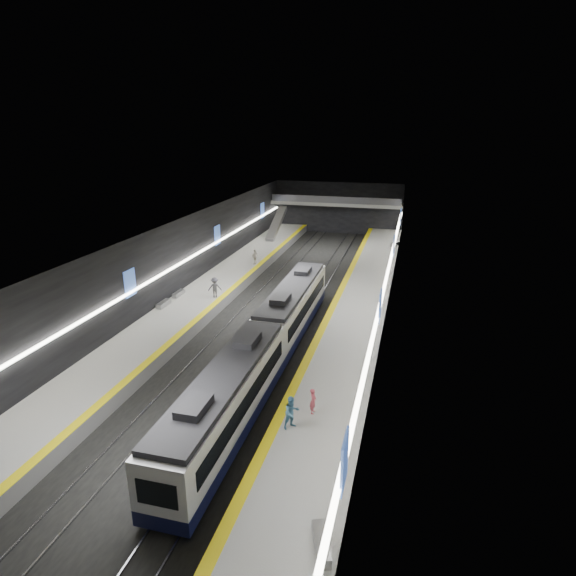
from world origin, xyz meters
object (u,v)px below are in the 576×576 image
(bench_right_far, at_px, (395,244))
(passenger_left_b, at_px, (215,288))
(bench_left_near, at_px, (163,304))
(bench_right_near, at_px, (321,544))
(passenger_right_a, at_px, (313,401))
(bench_left_far, at_px, (178,294))
(passenger_left_a, at_px, (255,257))
(train, at_px, (266,343))
(escalator, at_px, (276,223))
(passenger_right_b, at_px, (292,413))

(bench_right_far, xyz_separation_m, passenger_left_b, (-15.41, -25.01, 0.74))
(bench_left_near, bearing_deg, bench_right_near, -48.79)
(passenger_right_a, xyz_separation_m, passenger_left_b, (-12.96, 16.45, 0.22))
(bench_left_far, distance_m, passenger_left_a, 12.68)
(train, height_order, bench_right_near, train)
(escalator, distance_m, passenger_left_a, 14.98)
(escalator, distance_m, bench_right_far, 17.15)
(passenger_left_b, bearing_deg, bench_right_near, 97.90)
(bench_right_far, bearing_deg, bench_left_far, -104.82)
(passenger_left_b, bearing_deg, passenger_right_b, 100.86)
(bench_left_near, bearing_deg, bench_right_far, 56.99)
(escalator, height_order, bench_left_far, escalator)
(bench_right_near, bearing_deg, escalator, 89.79)
(bench_left_far, bearing_deg, passenger_right_b, -47.20)
(bench_right_near, height_order, passenger_left_b, passenger_left_b)
(escalator, bearing_deg, passenger_left_b, -86.58)
(escalator, bearing_deg, passenger_right_b, -72.90)
(bench_left_far, distance_m, passenger_right_a, 23.01)
(train, relative_size, bench_left_near, 16.30)
(train, xyz_separation_m, passenger_right_b, (3.73, -7.36, -0.26))
(bench_left_far, bearing_deg, bench_left_near, -88.90)
(escalator, xyz_separation_m, bench_left_far, (-2.00, -26.97, -1.69))
(passenger_right_b, height_order, passenger_left_b, passenger_left_b)
(bench_right_near, distance_m, passenger_right_a, 9.27)
(bench_right_near, distance_m, passenger_left_b, 29.64)
(passenger_right_a, bearing_deg, bench_left_near, 50.94)
(passenger_right_a, bearing_deg, bench_right_near, -166.73)
(bench_left_far, height_order, bench_right_far, bench_right_far)
(passenger_right_b, bearing_deg, bench_right_far, 40.46)
(bench_right_near, xyz_separation_m, passenger_left_b, (-15.20, 25.43, 0.74))
(passenger_right_a, distance_m, passenger_left_b, 20.94)
(bench_right_near, relative_size, passenger_right_a, 1.31)
(passenger_left_a, distance_m, passenger_left_b, 11.64)
(bench_left_far, relative_size, bench_right_far, 0.86)
(bench_left_near, bearing_deg, passenger_left_b, 44.10)
(escalator, relative_size, passenger_left_a, 4.45)
(bench_right_far, bearing_deg, bench_right_near, -68.35)
(passenger_left_b, bearing_deg, bench_left_far, -15.45)
(bench_right_far, height_order, passenger_left_b, passenger_left_b)
(bench_right_far, distance_m, passenger_left_a, 20.34)
(bench_left_far, relative_size, passenger_right_a, 1.12)
(train, height_order, bench_right_far, train)
(bench_left_far, distance_m, bench_right_far, 31.78)
(bench_left_near, height_order, bench_left_far, bench_left_near)
(bench_left_far, bearing_deg, bench_right_far, 54.38)
(passenger_right_a, distance_m, passenger_right_b, 1.87)
(bench_right_far, distance_m, passenger_left_b, 29.38)
(bench_right_far, relative_size, passenger_right_b, 1.06)
(passenger_right_b, bearing_deg, train, 71.65)
(bench_left_far, relative_size, passenger_left_a, 0.94)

